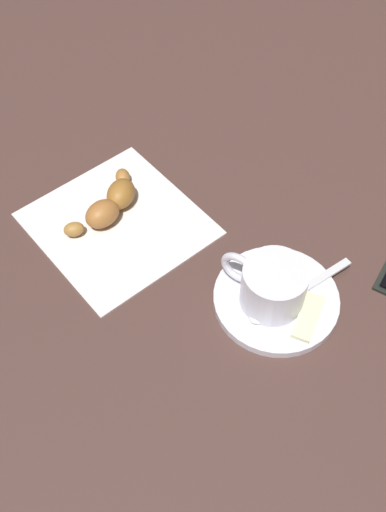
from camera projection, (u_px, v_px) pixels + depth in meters
name	position (u px, v px, depth m)	size (l,w,h in m)	color
ground_plane	(193.00, 254.00, 0.70)	(1.80, 1.80, 0.00)	#462E29
saucer	(276.00, 299.00, 0.66)	(0.14, 0.14, 0.01)	silver
espresso_cup	(272.00, 285.00, 0.63)	(0.10, 0.07, 0.05)	silver
teaspoon	(285.00, 300.00, 0.65)	(0.02, 0.14, 0.01)	silver
sugar_packet	(308.00, 317.00, 0.64)	(0.06, 0.02, 0.01)	beige
napkin	(118.00, 223.00, 0.73)	(0.19, 0.18, 0.00)	silver
croissant	(110.00, 203.00, 0.73)	(0.07, 0.13, 0.03)	#A47235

